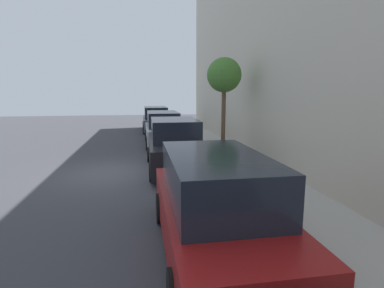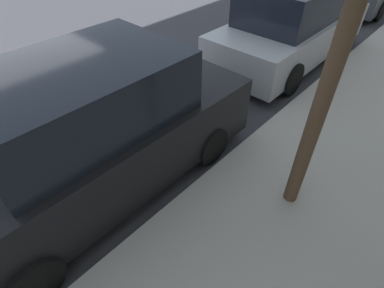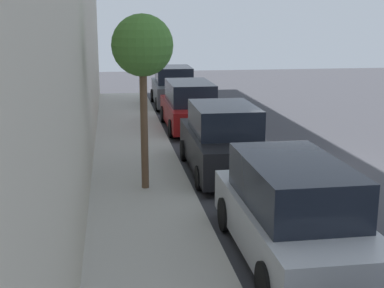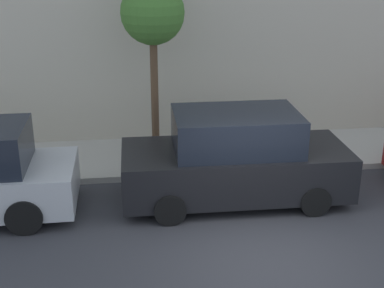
% 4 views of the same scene
% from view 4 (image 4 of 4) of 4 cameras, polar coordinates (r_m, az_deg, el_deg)
% --- Properties ---
extents(ground_plane, '(60.00, 60.00, 0.00)m').
position_cam_4_polar(ground_plane, '(9.87, 7.83, -11.81)').
color(ground_plane, '#38383D').
extents(sidewalk, '(2.60, 32.00, 0.15)m').
position_cam_4_polar(sidewalk, '(14.01, 2.88, -1.07)').
color(sidewalk, '#B2ADA3').
rests_on(sidewalk, ground_plane).
extents(parked_suv_third, '(2.08, 4.83, 1.98)m').
position_cam_4_polar(parked_suv_third, '(11.43, 4.62, -1.66)').
color(parked_suv_third, black).
rests_on(parked_suv_third, ground_plane).
extents(street_tree, '(1.51, 1.51, 4.35)m').
position_cam_4_polar(street_tree, '(12.81, -4.22, 13.54)').
color(street_tree, brown).
rests_on(street_tree, sidewalk).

